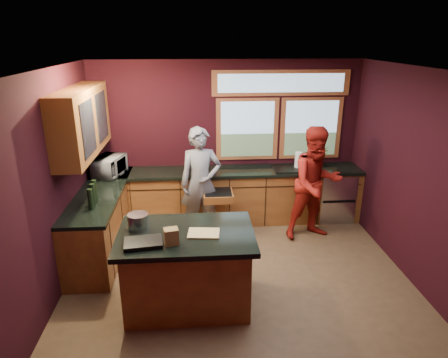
{
  "coord_description": "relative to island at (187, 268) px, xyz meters",
  "views": [
    {
      "loc": [
        -0.53,
        -4.63,
        3.05
      ],
      "look_at": [
        -0.16,
        0.4,
        1.24
      ],
      "focal_mm": 32.0,
      "sensor_mm": 36.0,
      "label": 1
    }
  ],
  "objects": [
    {
      "name": "floor",
      "position": [
        0.67,
        0.56,
        -0.48
      ],
      "size": [
        4.5,
        4.5,
        0.0
      ],
      "primitive_type": "plane",
      "color": "brown",
      "rests_on": "ground"
    },
    {
      "name": "room_shell",
      "position": [
        0.07,
        0.88,
        1.32
      ],
      "size": [
        4.52,
        4.02,
        2.71
      ],
      "color": "black",
      "rests_on": "ground"
    },
    {
      "name": "back_counter",
      "position": [
        0.87,
        2.25,
        -0.01
      ],
      "size": [
        4.5,
        0.64,
        0.93
      ],
      "color": "#5E3016",
      "rests_on": "floor"
    },
    {
      "name": "left_counter",
      "position": [
        -1.28,
        1.41,
        -0.01
      ],
      "size": [
        0.64,
        2.3,
        0.93
      ],
      "color": "#5E3016",
      "rests_on": "floor"
    },
    {
      "name": "island",
      "position": [
        0.0,
        0.0,
        0.0
      ],
      "size": [
        1.55,
        1.05,
        0.95
      ],
      "color": "#5E3016",
      "rests_on": "floor"
    },
    {
      "name": "person_grey",
      "position": [
        0.2,
        1.78,
        0.4
      ],
      "size": [
        0.68,
        0.48,
        1.77
      ],
      "primitive_type": "imported",
      "rotation": [
        0.0,
        0.0,
        0.09
      ],
      "color": "slate",
      "rests_on": "floor"
    },
    {
      "name": "person_red",
      "position": [
        1.97,
        1.57,
        0.42
      ],
      "size": [
        1.0,
        0.86,
        1.8
      ],
      "primitive_type": "imported",
      "rotation": [
        0.0,
        0.0,
        0.22
      ],
      "color": "maroon",
      "rests_on": "floor"
    },
    {
      "name": "microwave",
      "position": [
        -1.25,
        2.11,
        0.61
      ],
      "size": [
        0.51,
        0.64,
        0.31
      ],
      "primitive_type": "imported",
      "rotation": [
        0.0,
        0.0,
        1.31
      ],
      "color": "#999999",
      "rests_on": "left_counter"
    },
    {
      "name": "potted_plant",
      "position": [
        2.2,
        2.31,
        0.64
      ],
      "size": [
        0.34,
        0.3,
        0.38
      ],
      "primitive_type": "imported",
      "color": "#999999",
      "rests_on": "back_counter"
    },
    {
      "name": "paper_towel",
      "position": [
        1.86,
        2.26,
        0.59
      ],
      "size": [
        0.12,
        0.12,
        0.28
      ],
      "primitive_type": "cylinder",
      "color": "white",
      "rests_on": "back_counter"
    },
    {
      "name": "cutting_board",
      "position": [
        0.2,
        -0.05,
        0.48
      ],
      "size": [
        0.37,
        0.28,
        0.02
      ],
      "primitive_type": "cube",
      "rotation": [
        0.0,
        0.0,
        -0.1
      ],
      "color": "tan",
      "rests_on": "island"
    },
    {
      "name": "stock_pot",
      "position": [
        -0.55,
        0.15,
        0.56
      ],
      "size": [
        0.24,
        0.24,
        0.18
      ],
      "primitive_type": "cylinder",
      "color": "#AAAAAE",
      "rests_on": "island"
    },
    {
      "name": "paper_bag",
      "position": [
        -0.15,
        -0.25,
        0.56
      ],
      "size": [
        0.17,
        0.15,
        0.18
      ],
      "primitive_type": "cube",
      "rotation": [
        0.0,
        0.0,
        0.21
      ],
      "color": "brown",
      "rests_on": "island"
    },
    {
      "name": "black_tray",
      "position": [
        -0.45,
        -0.25,
        0.49
      ],
      "size": [
        0.43,
        0.33,
        0.05
      ],
      "primitive_type": "cube",
      "rotation": [
        0.0,
        0.0,
        0.13
      ],
      "color": "black",
      "rests_on": "island"
    }
  ]
}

